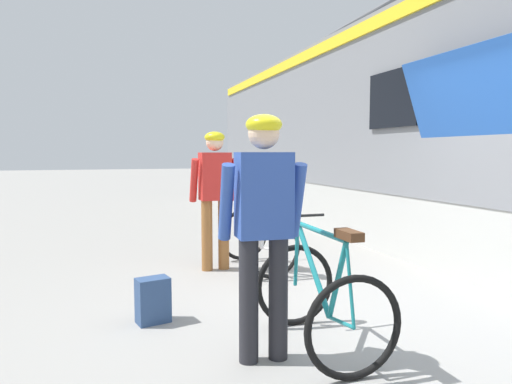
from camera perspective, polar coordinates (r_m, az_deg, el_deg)
ground_plane at (r=4.45m, az=13.29°, el=-14.90°), size 80.00×80.00×0.00m
cyclist_near_in_red at (r=5.83m, az=-5.13°, el=0.53°), size 0.62×0.32×1.76m
cyclist_far_in_blue at (r=3.24m, az=0.95°, el=-2.94°), size 0.63×0.34×1.76m
bicycle_near_white at (r=5.92m, az=0.15°, el=-5.75°), size 0.77×1.11×0.99m
bicycle_far_teal at (r=3.59m, az=8.07°, el=-12.89°), size 0.74×1.09×0.99m
backpack_on_platform at (r=4.25m, az=-12.69°, el=-13.00°), size 0.31×0.24×0.40m
water_bottle_near_the_bikes at (r=5.89m, az=2.55°, el=-8.74°), size 0.07×0.07×0.22m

